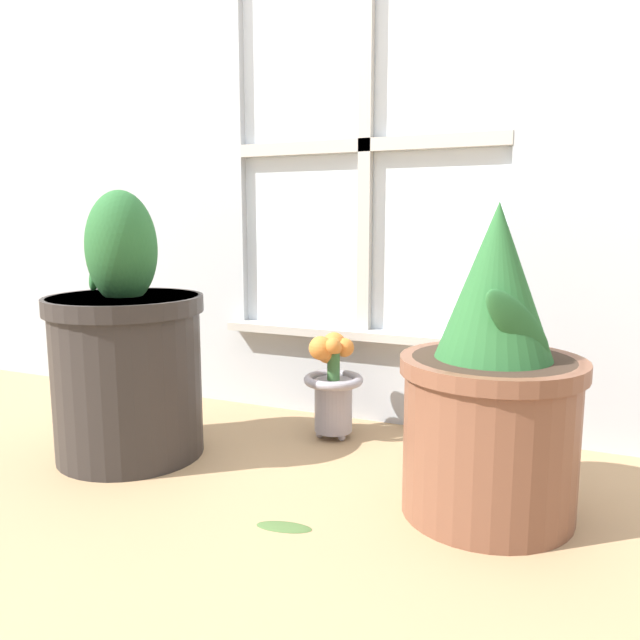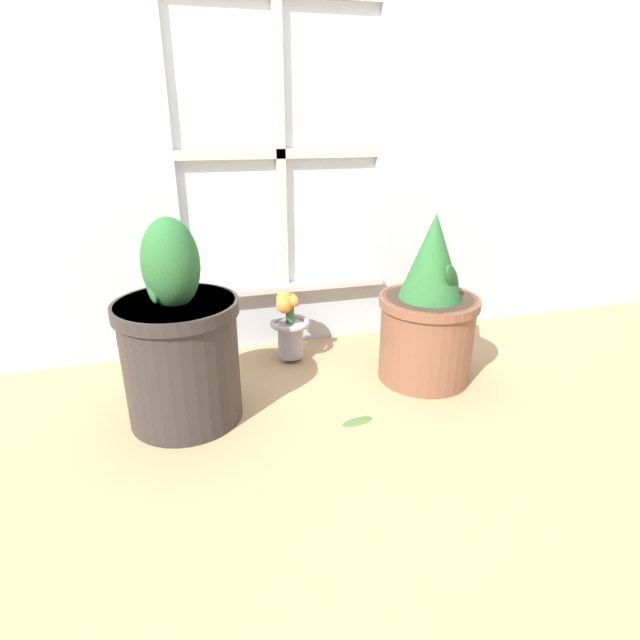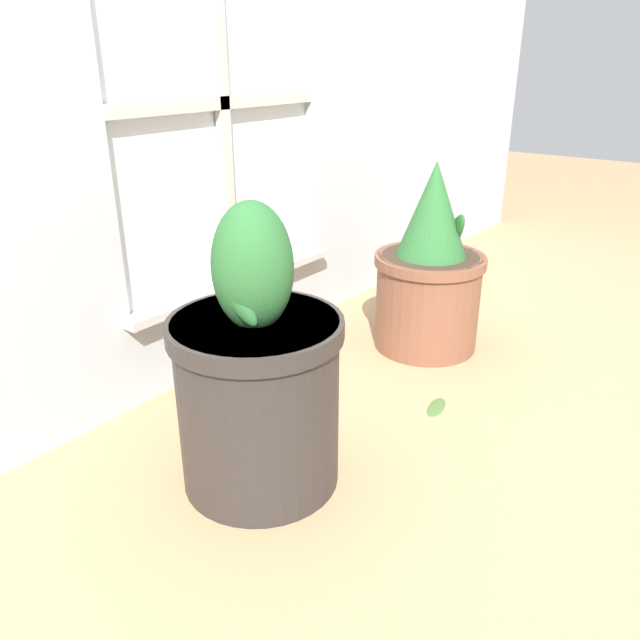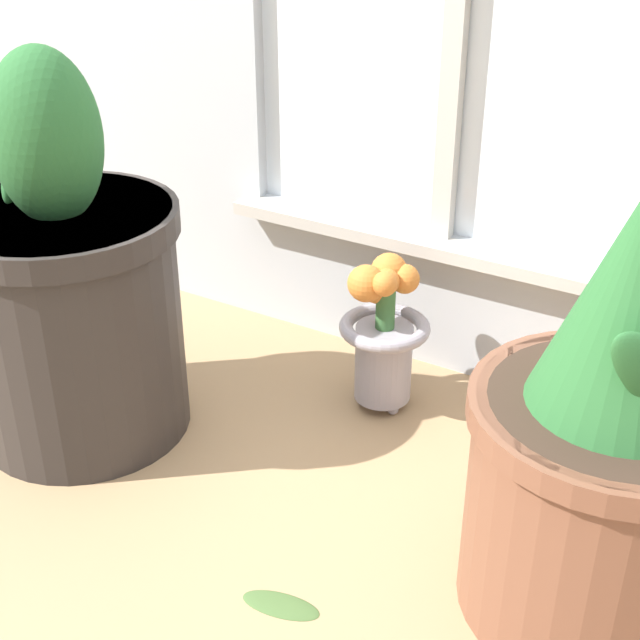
{
  "view_description": "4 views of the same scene",
  "coord_description": "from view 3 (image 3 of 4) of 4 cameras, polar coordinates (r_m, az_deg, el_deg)",
  "views": [
    {
      "loc": [
        0.6,
        -1.0,
        0.58
      ],
      "look_at": [
        0.02,
        0.31,
        0.35
      ],
      "focal_mm": 35.0,
      "sensor_mm": 36.0,
      "label": 1
    },
    {
      "loc": [
        -0.39,
        -1.3,
        0.9
      ],
      "look_at": [
        0.04,
        0.25,
        0.25
      ],
      "focal_mm": 28.0,
      "sensor_mm": 36.0,
      "label": 2
    },
    {
      "loc": [
        -1.3,
        -0.67,
        0.91
      ],
      "look_at": [
        -0.04,
        0.29,
        0.23
      ],
      "focal_mm": 35.0,
      "sensor_mm": 36.0,
      "label": 3
    },
    {
      "loc": [
        0.58,
        -0.73,
        0.91
      ],
      "look_at": [
        -0.02,
        0.27,
        0.27
      ],
      "focal_mm": 50.0,
      "sensor_mm": 36.0,
      "label": 4
    }
  ],
  "objects": [
    {
      "name": "flower_vase",
      "position": [
        1.88,
        -4.33,
        -0.54
      ],
      "size": [
        0.16,
        0.16,
        0.28
      ],
      "color": "#99939E",
      "rests_on": "ground_plane"
    },
    {
      "name": "fallen_leaf",
      "position": [
        1.78,
        10.59,
        -7.75
      ],
      "size": [
        0.12,
        0.06,
        0.01
      ],
      "color": "#476633",
      "rests_on": "ground_plane"
    },
    {
      "name": "ground_plane",
      "position": [
        1.72,
        8.59,
        -8.95
      ],
      "size": [
        10.0,
        10.0,
        0.0
      ],
      "primitive_type": "plane",
      "color": "tan"
    },
    {
      "name": "potted_plant_right",
      "position": [
        2.05,
        9.97,
        4.17
      ],
      "size": [
        0.36,
        0.36,
        0.61
      ],
      "color": "brown",
      "rests_on": "ground_plane"
    },
    {
      "name": "potted_plant_left",
      "position": [
        1.37,
        -5.72,
        -5.47
      ],
      "size": [
        0.38,
        0.38,
        0.65
      ],
      "color": "#2D2826",
      "rests_on": "ground_plane"
    }
  ]
}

